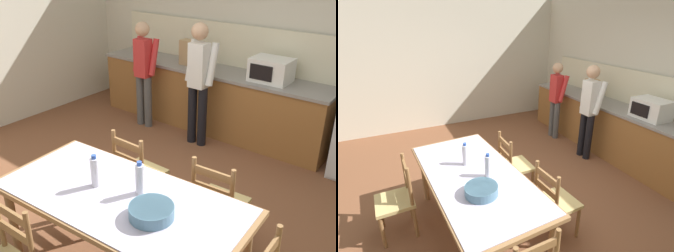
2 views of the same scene
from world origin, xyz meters
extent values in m
plane|color=brown|center=(0.00, 0.00, 0.00)|extent=(8.32, 8.32, 0.00)
cube|color=beige|center=(0.00, 2.66, 1.45)|extent=(6.52, 0.12, 2.90)
cube|color=beige|center=(-3.26, 0.00, 1.45)|extent=(0.12, 5.20, 2.90)
cube|color=brown|center=(-0.74, 2.23, 0.44)|extent=(3.53, 0.62, 0.87)
cube|color=gray|center=(-0.74, 2.23, 0.89)|extent=(3.57, 0.66, 0.04)
cube|color=#B7BCC1|center=(-1.54, 2.23, 0.90)|extent=(0.52, 0.38, 0.02)
cube|color=beige|center=(-0.74, 2.54, 1.21)|extent=(3.53, 0.03, 0.60)
cube|color=white|center=(0.19, 2.21, 1.06)|extent=(0.50, 0.38, 0.30)
cube|color=black|center=(0.14, 2.01, 1.06)|extent=(0.30, 0.01, 0.19)
cube|color=tan|center=(-1.09, 2.20, 1.09)|extent=(0.24, 0.16, 0.36)
cylinder|color=olive|center=(-0.54, -1.12, 0.37)|extent=(0.07, 0.07, 0.74)
cylinder|color=olive|center=(-0.58, -0.38, 0.37)|extent=(0.07, 0.07, 0.74)
cylinder|color=olive|center=(1.21, -0.27, 0.37)|extent=(0.07, 0.07, 0.74)
cube|color=olive|center=(0.34, -0.69, 0.76)|extent=(2.04, 1.06, 0.04)
cube|color=#B7B2CC|center=(0.34, -0.69, 0.78)|extent=(1.96, 1.02, 0.01)
cylinder|color=silver|center=(0.09, -0.71, 0.90)|extent=(0.07, 0.07, 0.24)
cylinder|color=#2D51B2|center=(0.09, -0.71, 1.04)|extent=(0.04, 0.04, 0.03)
cylinder|color=silver|center=(0.43, -0.57, 0.90)|extent=(0.07, 0.07, 0.24)
cylinder|color=#2D51B2|center=(0.43, -0.57, 1.04)|extent=(0.04, 0.04, 0.03)
cylinder|color=slate|center=(0.69, -0.74, 0.83)|extent=(0.32, 0.32, 0.09)
cylinder|color=slate|center=(0.69, -0.74, 0.86)|extent=(0.31, 0.31, 0.02)
cylinder|color=olive|center=(0.90, 0.31, 0.21)|extent=(0.04, 0.04, 0.41)
cylinder|color=olive|center=(0.54, 0.29, 0.21)|extent=(0.04, 0.04, 0.41)
cylinder|color=olive|center=(0.92, -0.03, 0.21)|extent=(0.04, 0.04, 0.41)
cylinder|color=olive|center=(0.56, -0.05, 0.21)|extent=(0.04, 0.04, 0.41)
cube|color=tan|center=(0.73, 0.13, 0.43)|extent=(0.44, 0.42, 0.04)
cylinder|color=olive|center=(0.92, -0.03, 0.68)|extent=(0.04, 0.04, 0.46)
cylinder|color=olive|center=(0.56, -0.05, 0.68)|extent=(0.04, 0.04, 0.46)
cube|color=olive|center=(0.74, -0.04, 0.81)|extent=(0.36, 0.04, 0.07)
cube|color=olive|center=(0.74, -0.04, 0.66)|extent=(0.36, 0.04, 0.07)
cylinder|color=olive|center=(-0.24, -1.69, 0.21)|extent=(0.04, 0.04, 0.41)
cylinder|color=olive|center=(0.12, -1.68, 0.21)|extent=(0.04, 0.04, 0.41)
cylinder|color=olive|center=(-0.25, -1.35, 0.21)|extent=(0.04, 0.04, 0.41)
cylinder|color=olive|center=(0.11, -1.34, 0.21)|extent=(0.04, 0.04, 0.41)
cube|color=tan|center=(-0.06, -1.52, 0.43)|extent=(0.43, 0.41, 0.04)
cylinder|color=olive|center=(-0.25, -1.35, 0.68)|extent=(0.04, 0.04, 0.46)
cylinder|color=olive|center=(0.11, -1.34, 0.68)|extent=(0.04, 0.04, 0.46)
cube|color=olive|center=(-0.07, -1.35, 0.81)|extent=(0.36, 0.04, 0.07)
cube|color=olive|center=(-0.07, -1.35, 0.66)|extent=(0.36, 0.04, 0.07)
cylinder|color=olive|center=(0.02, 0.24, 0.21)|extent=(0.04, 0.04, 0.41)
cylinder|color=olive|center=(-0.34, 0.25, 0.21)|extent=(0.04, 0.04, 0.41)
cylinder|color=olive|center=(0.02, -0.10, 0.21)|extent=(0.04, 0.04, 0.41)
cylinder|color=olive|center=(-0.34, -0.09, 0.21)|extent=(0.04, 0.04, 0.41)
cube|color=tan|center=(-0.16, 0.08, 0.43)|extent=(0.43, 0.41, 0.04)
cylinder|color=olive|center=(0.02, -0.10, 0.68)|extent=(0.04, 0.04, 0.46)
cylinder|color=olive|center=(-0.34, -0.09, 0.68)|extent=(0.04, 0.04, 0.46)
cube|color=olive|center=(-0.16, -0.09, 0.81)|extent=(0.36, 0.03, 0.07)
cube|color=olive|center=(-0.16, -0.09, 0.66)|extent=(0.36, 0.03, 0.07)
cube|color=olive|center=(1.49, -0.62, 0.81)|extent=(0.04, 0.36, 0.07)
cylinder|color=#4C4C4C|center=(-1.61, 1.70, 0.39)|extent=(0.12, 0.12, 0.77)
cylinder|color=#4C4C4C|center=(-1.46, 1.70, 0.39)|extent=(0.12, 0.12, 0.77)
cube|color=red|center=(-1.54, 1.70, 1.05)|extent=(0.22, 0.18, 0.55)
sphere|color=tan|center=(-1.54, 1.70, 1.45)|extent=(0.21, 0.21, 0.21)
cylinder|color=red|center=(-1.69, 1.76, 1.07)|extent=(0.09, 0.21, 0.52)
cylinder|color=red|center=(-1.39, 1.76, 1.07)|extent=(0.09, 0.21, 0.52)
cylinder|color=black|center=(-0.65, 1.68, 0.41)|extent=(0.12, 0.12, 0.82)
cylinder|color=black|center=(-0.48, 1.68, 0.41)|extent=(0.12, 0.12, 0.82)
cube|color=white|center=(-0.57, 1.68, 1.11)|extent=(0.23, 0.19, 0.58)
sphere|color=tan|center=(-0.57, 1.68, 1.54)|extent=(0.22, 0.22, 0.22)
cylinder|color=white|center=(-0.73, 1.75, 1.13)|extent=(0.09, 0.22, 0.55)
cylinder|color=white|center=(-0.40, 1.75, 1.13)|extent=(0.09, 0.22, 0.55)
camera|label=1|loc=(2.14, -2.42, 2.49)|focal=42.00mm
camera|label=2|loc=(2.65, -1.42, 2.33)|focal=28.00mm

